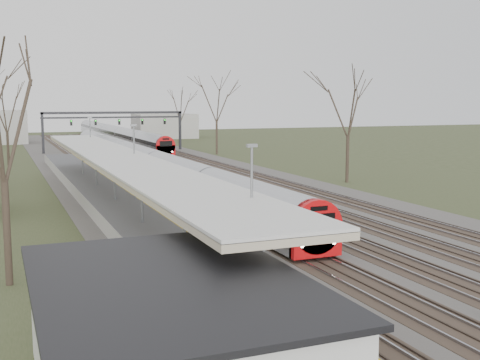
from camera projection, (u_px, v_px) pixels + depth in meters
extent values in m
cube|color=#474442|center=(165.00, 174.00, 62.93)|extent=(24.00, 160.00, 0.10)
cube|color=#4C3828|center=(107.00, 176.00, 60.69)|extent=(2.60, 160.00, 0.06)
cube|color=gray|center=(100.00, 176.00, 60.41)|extent=(0.07, 160.00, 0.12)
cube|color=gray|center=(114.00, 175.00, 60.95)|extent=(0.07, 160.00, 0.12)
cube|color=#4C3828|center=(142.00, 174.00, 61.99)|extent=(2.60, 160.00, 0.06)
cube|color=gray|center=(135.00, 174.00, 61.72)|extent=(0.07, 160.00, 0.12)
cube|color=gray|center=(148.00, 173.00, 62.25)|extent=(0.07, 160.00, 0.12)
cube|color=#4C3828|center=(174.00, 173.00, 63.30)|extent=(2.60, 160.00, 0.06)
cube|color=gray|center=(168.00, 173.00, 63.02)|extent=(0.07, 160.00, 0.12)
cube|color=gray|center=(181.00, 172.00, 63.56)|extent=(0.07, 160.00, 0.12)
cube|color=#4C3828|center=(206.00, 171.00, 64.60)|extent=(2.60, 160.00, 0.06)
cube|color=gray|center=(199.00, 171.00, 64.33)|extent=(0.07, 160.00, 0.12)
cube|color=gray|center=(212.00, 171.00, 64.86)|extent=(0.07, 160.00, 0.12)
cube|color=#4C3828|center=(236.00, 170.00, 65.91)|extent=(2.60, 160.00, 0.06)
cube|color=gray|center=(230.00, 170.00, 65.63)|extent=(0.07, 160.00, 0.12)
cube|color=gray|center=(242.00, 169.00, 66.16)|extent=(0.07, 160.00, 0.12)
cube|color=#9E9B93|center=(106.00, 200.00, 43.42)|extent=(3.50, 69.00, 1.00)
cylinder|color=slate|center=(263.00, 273.00, 17.89)|extent=(0.14, 0.14, 3.00)
cylinder|color=slate|center=(185.00, 223.00, 25.24)|extent=(0.14, 0.14, 3.00)
cylinder|color=slate|center=(142.00, 196.00, 32.59)|extent=(0.14, 0.14, 3.00)
cylinder|color=slate|center=(115.00, 178.00, 39.94)|extent=(0.14, 0.14, 3.00)
cylinder|color=slate|center=(96.00, 166.00, 47.29)|extent=(0.14, 0.14, 3.00)
cylinder|color=slate|center=(82.00, 158.00, 54.64)|extent=(0.14, 0.14, 3.00)
cube|color=silver|center=(117.00, 156.00, 38.82)|extent=(4.10, 50.00, 0.12)
cube|color=#BFB394|center=(117.00, 159.00, 38.84)|extent=(4.10, 50.00, 0.25)
cube|color=silver|center=(169.00, 344.00, 14.89)|extent=(6.00, 9.00, 3.20)
cube|color=black|center=(43.00, 133.00, 86.38)|extent=(0.35, 0.35, 6.00)
cube|color=black|center=(180.00, 131.00, 94.02)|extent=(0.35, 0.35, 6.00)
cube|color=black|center=(114.00, 113.00, 89.82)|extent=(21.00, 0.35, 0.35)
cube|color=black|center=(114.00, 117.00, 89.92)|extent=(21.00, 0.25, 0.25)
cube|color=black|center=(71.00, 123.00, 87.49)|extent=(0.32, 0.22, 0.85)
sphere|color=#0CFF19|center=(71.00, 121.00, 87.33)|extent=(0.16, 0.16, 0.16)
cube|color=black|center=(96.00, 122.00, 88.80)|extent=(0.32, 0.22, 0.85)
sphere|color=#0CFF19|center=(96.00, 121.00, 88.64)|extent=(0.16, 0.16, 0.16)
cube|color=black|center=(119.00, 122.00, 90.10)|extent=(0.32, 0.22, 0.85)
sphere|color=#0CFF19|center=(119.00, 120.00, 89.94)|extent=(0.16, 0.16, 0.16)
cube|color=black|center=(142.00, 122.00, 91.41)|extent=(0.32, 0.22, 0.85)
sphere|color=#0CFF19|center=(142.00, 120.00, 91.25)|extent=(0.16, 0.16, 0.16)
cube|color=black|center=(165.00, 121.00, 92.71)|extent=(0.32, 0.22, 0.85)
sphere|color=#0CFF19|center=(165.00, 120.00, 92.55)|extent=(0.16, 0.16, 0.16)
cylinder|color=#2D231C|center=(7.00, 233.00, 24.52)|extent=(0.30, 0.30, 4.50)
cylinder|color=#2D231C|center=(347.00, 159.00, 55.92)|extent=(0.30, 0.30, 4.50)
cube|color=#9FA2A9|center=(140.00, 164.00, 62.63)|extent=(2.55, 75.00, 1.60)
cylinder|color=#9FA2A9|center=(139.00, 158.00, 62.55)|extent=(2.60, 74.70, 2.60)
cube|color=black|center=(139.00, 157.00, 62.53)|extent=(2.62, 74.40, 0.55)
cube|color=red|center=(316.00, 241.00, 28.28)|extent=(2.55, 0.50, 1.50)
cylinder|color=red|center=(316.00, 226.00, 28.23)|extent=(2.60, 0.60, 2.60)
cube|color=black|center=(319.00, 221.00, 27.94)|extent=(1.70, 0.12, 0.70)
sphere|color=white|center=(302.00, 246.00, 27.79)|extent=(0.22, 0.22, 0.22)
sphere|color=white|center=(334.00, 243.00, 28.42)|extent=(0.22, 0.22, 0.22)
cube|color=black|center=(140.00, 173.00, 62.75)|extent=(1.80, 74.00, 0.35)
cube|color=#9FA2A9|center=(114.00, 136.00, 113.95)|extent=(2.55, 75.00, 1.60)
cylinder|color=#9FA2A9|center=(114.00, 132.00, 113.87)|extent=(2.60, 74.70, 2.60)
cube|color=black|center=(114.00, 132.00, 113.85)|extent=(2.62, 74.40, 0.55)
cube|color=red|center=(166.00, 151.00, 79.60)|extent=(2.55, 0.50, 1.50)
cylinder|color=red|center=(165.00, 146.00, 79.55)|extent=(2.60, 0.60, 2.60)
cube|color=black|center=(166.00, 144.00, 79.27)|extent=(1.70, 0.12, 0.70)
sphere|color=white|center=(160.00, 152.00, 79.11)|extent=(0.22, 0.22, 0.22)
sphere|color=white|center=(172.00, 152.00, 79.74)|extent=(0.22, 0.22, 0.22)
cube|color=black|center=(114.00, 141.00, 114.07)|extent=(1.80, 74.00, 0.35)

